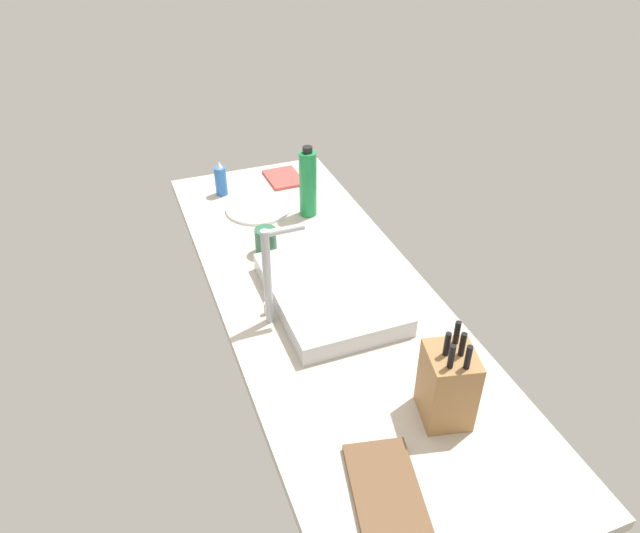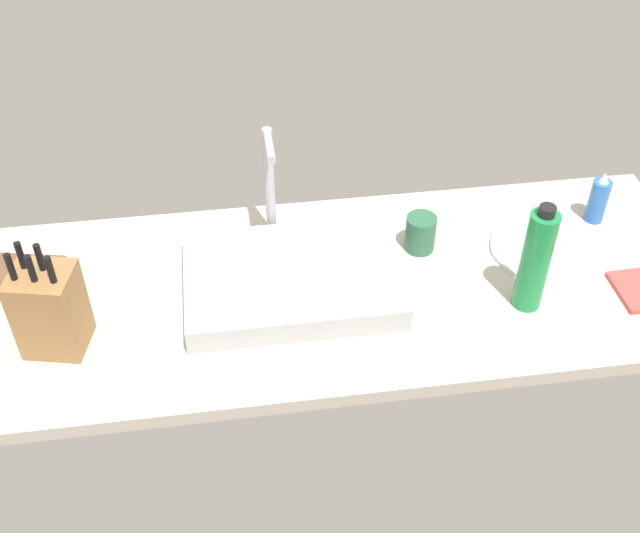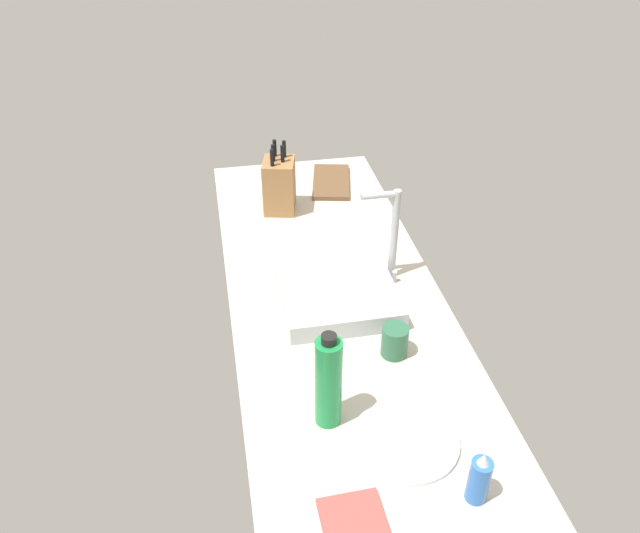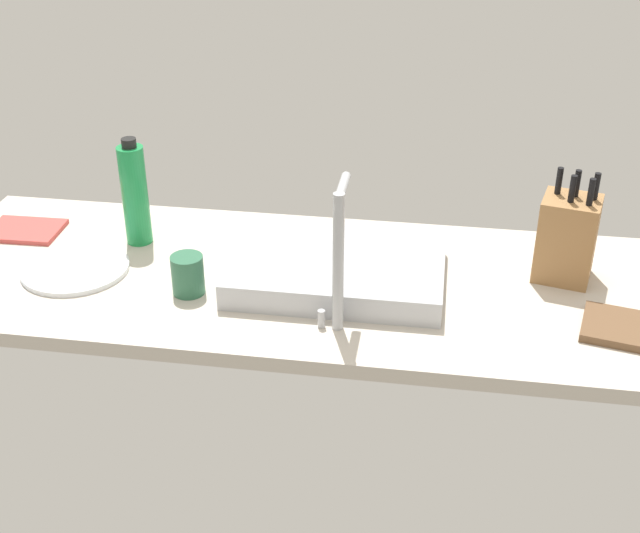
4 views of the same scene
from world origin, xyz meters
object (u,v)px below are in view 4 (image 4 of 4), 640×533
Objects in this scene: dinner_plate at (75,268)px; coffee_mug at (188,275)px; sink_basin at (338,269)px; faucet at (338,252)px; dish_towel at (25,230)px; water_bottle at (135,194)px; knife_block at (567,238)px.

coffee_mug is (-29.77, 5.59, 4.03)cm from dinner_plate.
dinner_plate is 2.75× the size of coffee_mug.
sink_basin is 5.28× the size of coffee_mug.
faucet is 38.67cm from coffee_mug.
dinner_plate is at bearing 140.83° from dish_towel.
dish_towel is at bearing -39.17° from dinner_plate.
water_bottle is 2.98× the size of coffee_mug.
dish_towel is at bearing -24.11° from coffee_mug.
water_bottle is at bearing -120.87° from dinner_plate.
coffee_mug is at bearing 155.89° from dish_towel.
coffee_mug is (-19.62, 22.57, -8.45)cm from water_bottle.
water_bottle is 1.50× the size of dish_towel.
coffee_mug is at bearing 26.40° from knife_block.
sink_basin is at bearing 166.93° from water_bottle.
knife_block is (-49.37, -28.68, -7.54)cm from faucet.
dish_towel is (86.20, -31.12, -17.28)cm from faucet.
knife_block reaches higher than coffee_mug.
coffee_mug is (-50.84, 22.76, 4.03)cm from dish_towel.
dish_towel is 1.99× the size of coffee_mug.
knife_block is at bearing -172.67° from dinner_plate.
dish_towel is (31.23, -0.19, -12.48)cm from water_bottle.
knife_block is 1.04× the size of dinner_plate.
sink_basin reaches higher than dish_towel.
faucet is 1.13× the size of water_bottle.
dinner_plate is (114.50, 14.72, -9.74)cm from knife_block.
water_bottle is 1.09× the size of dinner_plate.
knife_block is at bearing -166.52° from coffee_mug.
water_bottle is (52.46, -12.18, 10.04)cm from sink_basin.
dinner_plate and dish_towel have the same top height.
dish_towel is at bearing 11.89° from knife_block.
coffee_mug reaches higher than sink_basin.
knife_block is at bearing 178.97° from dish_towel.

